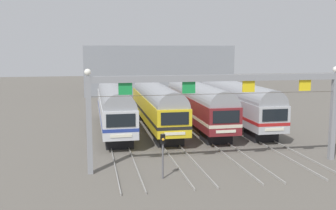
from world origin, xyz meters
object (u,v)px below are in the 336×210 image
Objects in this scene: commuter_train_silver at (114,104)px; catenary_gantry at (219,94)px; commuter_train_yellow at (157,103)px; commuter_train_stainless at (237,101)px; commuter_train_maroon at (197,102)px; yard_signal_mast at (163,147)px.

commuter_train_silver is 15.16m from catenary_gantry.
commuter_train_silver is 1.00× the size of commuter_train_yellow.
catenary_gantry reaches higher than commuter_train_stainless.
commuter_train_silver is 4.30m from commuter_train_yellow.
commuter_train_stainless is (8.60, -0.00, -0.00)m from commuter_train_yellow.
commuter_train_silver is 12.90m from commuter_train_stainless.
commuter_train_yellow is at bearing 179.97° from commuter_train_stainless.
catenary_gantry reaches higher than commuter_train_silver.
commuter_train_silver and commuter_train_maroon have the same top height.
commuter_train_stainless is at bearing -0.03° from commuter_train_yellow.
catenary_gantry is at bearing -64.45° from commuter_train_silver.
commuter_train_silver is at bearing 179.98° from commuter_train_stainless.
commuter_train_silver is at bearing 97.93° from yard_signal_mast.
commuter_train_stainless is (12.90, -0.00, -0.00)m from commuter_train_silver.
commuter_train_maroon is (8.60, 0.00, 0.00)m from commuter_train_silver.
commuter_train_yellow is 13.89m from catenary_gantry.
commuter_train_silver is 1.00× the size of catenary_gantry.
commuter_train_silver is 15.60m from yard_signal_mast.
commuter_train_maroon is at bearing 0.00° from commuter_train_yellow.
commuter_train_yellow is 8.60m from commuter_train_stainless.
commuter_train_maroon is 1.00× the size of catenary_gantry.
yard_signal_mast is (-2.15, -15.44, -0.63)m from commuter_train_yellow.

